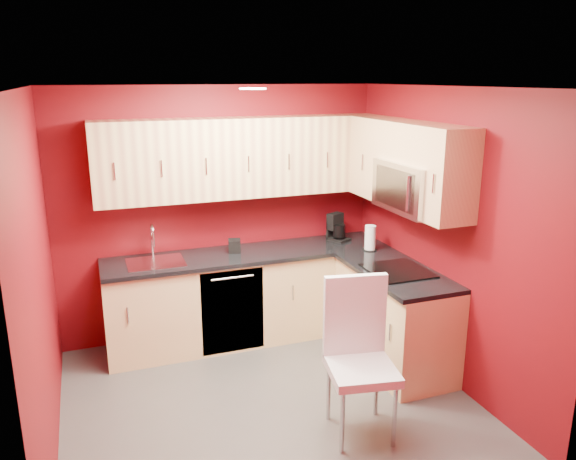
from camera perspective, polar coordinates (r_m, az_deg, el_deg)
floor at (r=4.81m, az=-2.01°, el=-17.04°), size 3.20×3.20×0.00m
ceiling at (r=4.06m, az=-2.35°, el=14.29°), size 3.20×3.20×0.00m
wall_back at (r=5.66m, az=-6.88°, el=1.72°), size 3.20×0.00×3.20m
wall_front at (r=2.98m, az=6.99°, el=-11.14°), size 3.20×0.00×3.20m
wall_left at (r=4.10m, az=-24.03°, el=-4.89°), size 0.00×3.00×3.00m
wall_right at (r=4.98m, az=15.62°, el=-0.66°), size 0.00×3.00×3.00m
base_cabinets_back at (r=5.68m, az=-3.93°, el=-6.80°), size 2.80×0.60×0.87m
base_cabinets_right at (r=5.29m, az=10.73°, el=-8.79°), size 0.60×1.30×0.87m
countertop_back at (r=5.51m, az=-3.98°, el=-2.47°), size 2.80×0.63×0.04m
countertop_right at (r=5.10m, az=10.92°, el=-4.21°), size 0.63×1.27×0.04m
upper_cabinets_back at (r=5.44m, az=-4.58°, el=7.38°), size 2.80×0.35×0.75m
upper_cabinets_right at (r=5.11m, az=11.65°, el=7.32°), size 0.35×1.55×0.75m
microwave at (r=4.93m, az=12.67°, el=4.29°), size 0.42×0.76×0.42m
cooktop at (r=5.06m, az=11.09°, el=-4.07°), size 0.50×0.55×0.01m
sink at (r=5.35m, az=-13.34°, el=-2.82°), size 0.52×0.42×0.35m
dishwasher_front at (r=5.37m, az=-5.64°, el=-8.22°), size 0.60×0.02×0.82m
downlight at (r=4.35m, az=-3.60°, el=14.15°), size 0.20×0.20×0.01m
coffee_maker at (r=5.87m, az=5.21°, el=0.26°), size 0.25×0.28×0.28m
napkin_holder at (r=5.51m, az=-5.46°, el=-1.60°), size 0.14×0.14×0.13m
paper_towel at (r=5.59m, az=8.35°, el=-0.80°), size 0.18×0.18×0.25m
dining_chair at (r=4.19m, az=7.52°, el=-13.11°), size 0.56×0.57×1.17m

